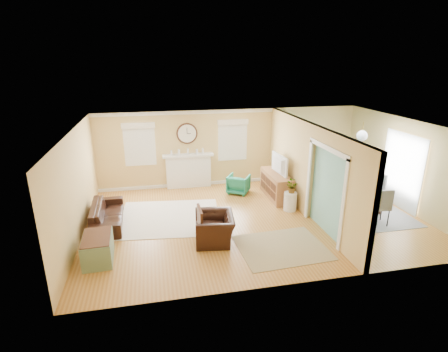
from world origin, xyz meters
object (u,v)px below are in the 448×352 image
Objects in this scene: credenza at (276,185)px; dining_table at (352,198)px; eames_chair at (215,228)px; green_chair at (239,184)px; sofa at (107,214)px.

dining_table is (1.93, -1.21, -0.11)m from credenza.
dining_table is at bearing 111.85° from eames_chair.
dining_table is (3.00, -1.83, -0.01)m from green_chair.
credenza is (5.04, 0.90, 0.11)m from sofa.
eames_chair is at bearing 90.29° from dining_table.
credenza is at bearing 141.46° from eames_chair.
eames_chair reaches higher than sofa.
dining_table is (4.33, 1.15, -0.05)m from eames_chair.
sofa is 1.19× the size of dining_table.
sofa is 1.90× the size of eames_chair.
sofa is 3.01m from eames_chair.
credenza is at bearing -82.06° from sofa.
credenza reaches higher than sofa.
eames_chair reaches higher than green_chair.
credenza is 0.97× the size of dining_table.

